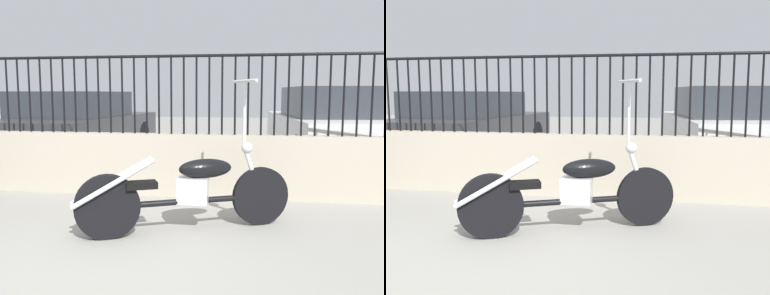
% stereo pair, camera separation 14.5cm
% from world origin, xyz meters
% --- Properties ---
extents(ground_plane, '(40.00, 40.00, 0.00)m').
position_xyz_m(ground_plane, '(0.00, 0.00, 0.00)').
color(ground_plane, gray).
extents(low_wall, '(10.74, 0.18, 0.78)m').
position_xyz_m(low_wall, '(0.00, 2.45, 0.39)').
color(low_wall, '#B2A893').
rests_on(low_wall, ground_plane).
extents(fence_railing, '(10.74, 0.04, 0.96)m').
position_xyz_m(fence_railing, '(0.00, 2.45, 1.38)').
color(fence_railing, black).
rests_on(fence_railing, low_wall).
extents(motorcycle_black, '(1.92, 1.00, 1.41)m').
position_xyz_m(motorcycle_black, '(0.37, 1.06, 0.39)').
color(motorcycle_black, black).
rests_on(motorcycle_black, ground_plane).
extents(car_dark_grey, '(2.16, 4.43, 1.31)m').
position_xyz_m(car_dark_grey, '(-2.53, 5.34, 0.66)').
color(car_dark_grey, black).
rests_on(car_dark_grey, ground_plane).
extents(car_white, '(2.35, 4.29, 1.39)m').
position_xyz_m(car_white, '(2.43, 5.44, 0.69)').
color(car_white, black).
rests_on(car_white, ground_plane).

